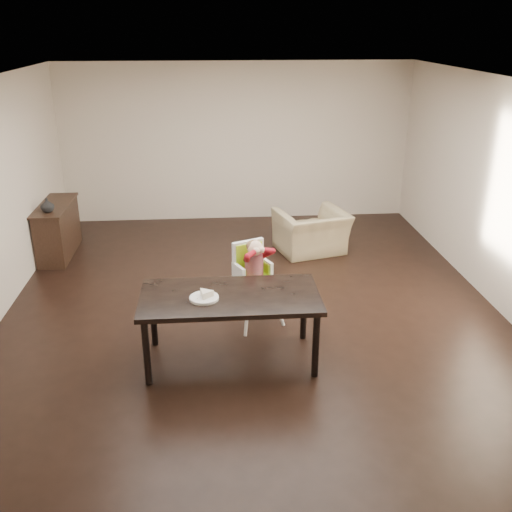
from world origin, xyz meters
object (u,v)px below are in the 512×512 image
(dining_table, at_px, (230,302))
(armchair, at_px, (312,225))
(sideboard, at_px, (58,230))
(high_chair, at_px, (253,264))

(dining_table, distance_m, armchair, 3.23)
(armchair, bearing_deg, sideboard, -18.87)
(high_chair, xyz_separation_m, armchair, (1.05, 2.11, -0.29))
(high_chair, distance_m, armchair, 2.37)
(sideboard, bearing_deg, high_chair, -39.97)
(dining_table, xyz_separation_m, high_chair, (0.30, 0.82, 0.05))
(dining_table, distance_m, high_chair, 0.87)
(dining_table, bearing_deg, armchair, 65.32)
(high_chair, bearing_deg, sideboard, 115.91)
(armchair, height_order, sideboard, armchair)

